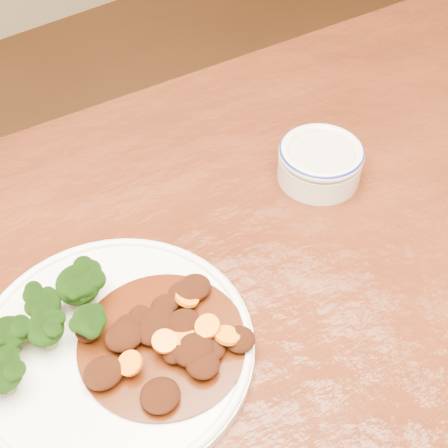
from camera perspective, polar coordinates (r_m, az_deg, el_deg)
dining_table at (r=0.68m, az=-1.28°, el=-16.72°), size 1.58×1.04×0.75m
dinner_plate at (r=0.63m, az=-10.08°, el=-11.00°), size 0.28×0.28×0.02m
broccoli_florets at (r=0.62m, az=-15.78°, el=-8.43°), size 0.14×0.09×0.05m
mince_stew at (r=0.61m, az=-5.49°, el=-10.38°), size 0.17×0.17×0.03m
dip_bowl at (r=0.78m, az=8.78°, el=5.71°), size 0.11×0.11×0.05m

